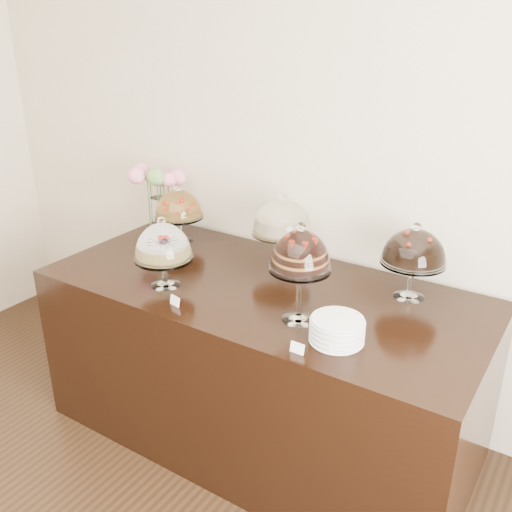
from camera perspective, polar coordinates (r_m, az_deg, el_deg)
The scene contains 11 objects.
wall_back at distance 3.05m, azimuth 7.02°, elevation 10.83°, with size 5.00×0.04×3.00m, color beige.
display_counter at distance 3.04m, azimuth 0.52°, elevation -10.67°, with size 2.20×1.00×0.90m, color black.
cake_stand_sugar_sponge at distance 2.78m, azimuth -9.29°, elevation 1.10°, with size 0.29×0.29×0.36m.
cake_stand_choco_layer at distance 2.39m, azimuth 4.47°, elevation 0.13°, with size 0.26×0.26×0.45m.
cake_stand_cheesecake at distance 2.97m, azimuth 2.67°, elevation 3.64°, with size 0.32×0.32×0.39m.
cake_stand_dark_choco at distance 2.72m, azimuth 15.54°, elevation 0.60°, with size 0.30×0.30×0.37m.
cake_stand_fruit_tart at distance 3.33m, azimuth -7.76°, elevation 4.93°, with size 0.29×0.29×0.35m.
flower_vase at distance 3.50m, azimuth -9.87°, elevation 6.74°, with size 0.31×0.32×0.42m.
plate_stack at distance 2.36m, azimuth 8.10°, elevation -7.36°, with size 0.22×0.22×0.10m.
price_card_left at distance 2.66m, azimuth -8.12°, elevation -4.46°, with size 0.06×0.01×0.04m, color white.
price_card_right at distance 2.29m, azimuth 4.15°, elevation -9.17°, with size 0.06×0.01×0.04m, color white.
Camera 1 is at (1.30, 0.31, 2.14)m, focal length 40.00 mm.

